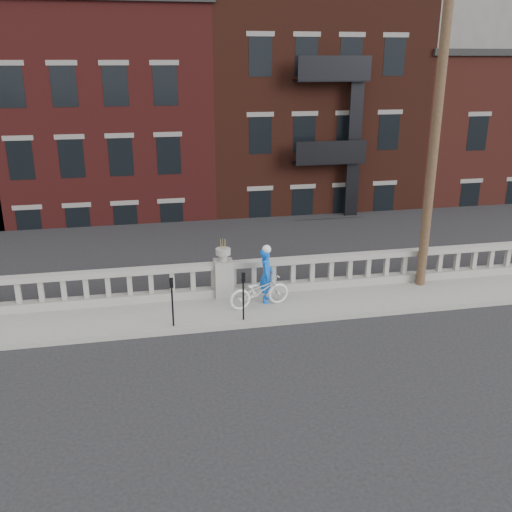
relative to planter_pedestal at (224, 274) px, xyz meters
The scene contains 10 objects.
ground 4.04m from the planter_pedestal, 90.00° to the right, with size 120.00×120.00×0.00m, color black.
sidewalk 1.21m from the planter_pedestal, 90.00° to the right, with size 32.00×2.20×0.15m, color gray.
balustrade 0.19m from the planter_pedestal, ahead, with size 28.00×0.34×1.03m.
planter_pedestal is the anchor object (origin of this frame).
lower_level 19.19m from the planter_pedestal, 88.31° to the left, with size 80.00×44.00×20.80m.
utility_pole 7.61m from the planter_pedestal, ahead, with size 1.60×0.28×10.00m.
parking_meter_b 2.43m from the planter_pedestal, 132.04° to the right, with size 0.10×0.09×1.36m.
parking_meter_c 1.83m from the planter_pedestal, 81.47° to the right, with size 0.10×0.09×1.36m.
bicycle 1.35m from the planter_pedestal, 48.72° to the right, with size 0.63×1.79×0.94m, color silver.
cyclist 1.35m from the planter_pedestal, 31.13° to the right, with size 0.59×0.39×1.62m, color blue.
Camera 1 is at (-2.20, -11.73, 6.88)m, focal length 40.00 mm.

